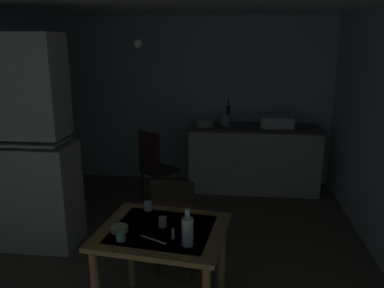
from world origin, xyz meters
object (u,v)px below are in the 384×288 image
chair_far_side (176,224)px  mixing_bowl_counter (205,123)px  hand_pump (228,114)px  serving_bowl_wide (119,229)px  chair_by_counter (156,166)px  dining_table (163,243)px  sink_basin (277,122)px  hutch_cabinet (21,151)px  glass_bottle (188,230)px  teacup_mint (121,236)px

chair_far_side → mixing_bowl_counter: bearing=87.6°
hand_pump → serving_bowl_wide: size_ratio=3.16×
chair_by_counter → serving_bowl_wide: size_ratio=7.84×
chair_far_side → dining_table: bearing=-90.8°
sink_basin → mixing_bowl_counter: 0.99m
hutch_cabinet → serving_bowl_wide: 1.71m
dining_table → chair_by_counter: (-0.50, 2.22, -0.14)m
hand_pump → glass_bottle: size_ratio=1.49×
hand_pump → dining_table: hand_pump is taller
hutch_cabinet → chair_by_counter: 1.73m
sink_basin → serving_bowl_wide: size_ratio=3.57×
hand_pump → chair_far_side: 2.37m
sink_basin → mixing_bowl_counter: size_ratio=1.76×
chair_by_counter → mixing_bowl_counter: bearing=42.6°
dining_table → mixing_bowl_counter: bearing=88.0°
chair_by_counter → sink_basin: bearing=20.7°
hutch_cabinet → sink_basin: bearing=34.0°
chair_by_counter → glass_bottle: bearing=-73.7°
glass_bottle → serving_bowl_wide: bearing=165.3°
serving_bowl_wide → teacup_mint: bearing=-69.7°
serving_bowl_wide → teacup_mint: teacup_mint is taller
hand_pump → teacup_mint: bearing=-102.3°
chair_by_counter → teacup_mint: bearing=-84.1°
hutch_cabinet → mixing_bowl_counter: bearing=46.0°
sink_basin → chair_by_counter: (-1.59, -0.60, -0.51)m
sink_basin → hand_pump: hand_pump is taller
serving_bowl_wide → chair_by_counter: bearing=95.1°
serving_bowl_wide → glass_bottle: (0.51, -0.13, 0.08)m
glass_bottle → dining_table: bearing=135.4°
hutch_cabinet → dining_table: 1.93m
sink_basin → chair_far_side: size_ratio=0.47×
hutch_cabinet → hand_pump: 2.76m
chair_far_side → sink_basin: bearing=63.9°
chair_by_counter → serving_bowl_wide: chair_by_counter is taller
hand_pump → serving_bowl_wide: 3.04m
chair_far_side → glass_bottle: size_ratio=3.59×
hutch_cabinet → serving_bowl_wide: bearing=-39.2°
sink_basin → dining_table: (-1.09, -2.82, -0.36)m
hutch_cabinet → teacup_mint: hutch_cabinet is taller
hand_pump → serving_bowl_wide: (-0.72, -2.94, -0.32)m
dining_table → teacup_mint: 0.35m
sink_basin → dining_table: 3.04m
chair_by_counter → serving_bowl_wide: 2.32m
hand_pump → dining_table: size_ratio=0.39×
sink_basin → dining_table: size_ratio=0.44×
hand_pump → mixing_bowl_counter: (-0.32, -0.10, -0.13)m
mixing_bowl_counter → chair_by_counter: size_ratio=0.26×
mixing_bowl_counter → sink_basin: bearing=2.9°
sink_basin → dining_table: sink_basin is taller
serving_bowl_wide → teacup_mint: (0.05, -0.13, 0.01)m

